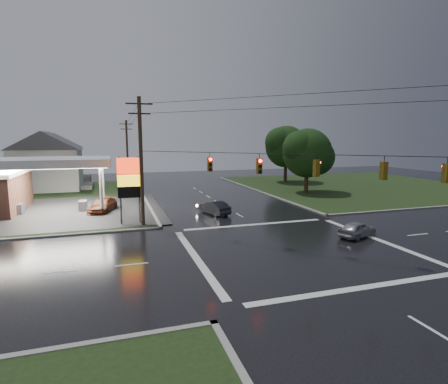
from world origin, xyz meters
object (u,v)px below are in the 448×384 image
object	(u,v)px
house_far	(53,157)
car_pump	(103,205)
car_crossing	(357,229)
utility_pole_n	(127,152)
house_near	(48,160)
tree_ne_near	(308,153)
car_north	(214,207)
pylon_sign	(129,179)
utility_pole_nw	(141,160)
tree_ne_far	(287,147)

from	to	relation	value
house_far	car_pump	world-z (taller)	house_far
car_crossing	car_pump	distance (m)	24.78
utility_pole_n	house_near	distance (m)	11.67
tree_ne_near	car_pump	world-z (taller)	tree_ne_near
utility_pole_n	car_north	distance (m)	27.08
pylon_sign	utility_pole_nw	distance (m)	2.22
house_far	tree_ne_near	size ratio (longest dim) A/B	1.23
house_near	house_far	distance (m)	12.04
tree_ne_near	car_crossing	size ratio (longest dim) A/B	2.51
tree_ne_near	car_north	distance (m)	19.67
house_near	tree_ne_far	world-z (taller)	tree_ne_far
tree_ne_far	car_pump	bearing A→B (deg)	-150.40
utility_pole_nw	house_far	distance (m)	40.48
utility_pole_n	tree_ne_far	size ratio (longest dim) A/B	1.07
pylon_sign	utility_pole_nw	bearing A→B (deg)	-45.00
tree_ne_near	tree_ne_far	distance (m)	12.39
utility_pole_n	tree_ne_near	bearing A→B (deg)	-34.10
house_near	car_pump	distance (m)	21.05
utility_pole_nw	utility_pole_n	bearing A→B (deg)	90.00
pylon_sign	utility_pole_n	bearing A→B (deg)	87.92
tree_ne_far	car_north	bearing A→B (deg)	-131.91
car_north	car_crossing	bearing A→B (deg)	107.12
utility_pole_n	utility_pole_nw	bearing A→B (deg)	-90.00
car_crossing	utility_pole_nw	bearing A→B (deg)	40.61
utility_pole_n	tree_ne_far	distance (m)	26.96
car_pump	tree_ne_near	bearing A→B (deg)	29.34
utility_pole_nw	car_north	distance (m)	9.25
utility_pole_n	house_near	bearing A→B (deg)	-170.09
utility_pole_n	car_pump	distance (m)	21.94
house_far	pylon_sign	bearing A→B (deg)	-73.02
pylon_sign	house_far	bearing A→B (deg)	106.98
utility_pole_nw	tree_ne_near	world-z (taller)	utility_pole_nw
utility_pole_n	tree_ne_near	size ratio (longest dim) A/B	1.17
tree_ne_near	car_north	size ratio (longest dim) A/B	2.20
car_north	car_pump	distance (m)	11.63
house_near	car_crossing	world-z (taller)	house_near
utility_pole_nw	tree_ne_near	size ratio (longest dim) A/B	1.22
house_near	car_pump	world-z (taller)	house_near
tree_ne_near	car_crossing	world-z (taller)	tree_ne_near
pylon_sign	house_near	distance (m)	27.56
car_crossing	tree_ne_far	bearing A→B (deg)	-39.15
house_far	car_north	size ratio (longest dim) A/B	2.71
house_far	car_pump	distance (m)	32.60
house_near	tree_ne_near	bearing A→B (deg)	-21.76
utility_pole_nw	tree_ne_far	size ratio (longest dim) A/B	1.12
car_crossing	house_near	bearing A→B (deg)	17.06
utility_pole_nw	car_crossing	distance (m)	18.42
pylon_sign	car_crossing	bearing A→B (deg)	-30.08
utility_pole_n	car_pump	bearing A→B (deg)	-99.41
utility_pole_n	car_crossing	bearing A→B (deg)	-67.31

